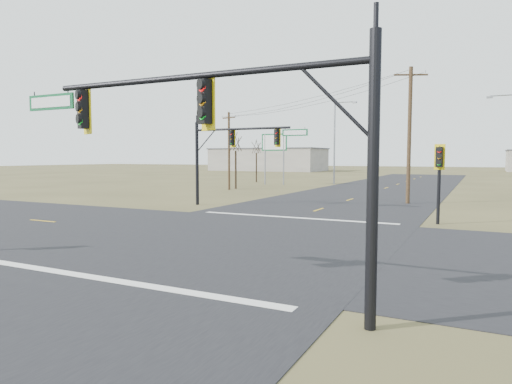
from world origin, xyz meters
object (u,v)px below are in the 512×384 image
utility_pole_far (229,149)px  pedestal_signal_ne (439,165)px  mast_arm_near (203,120)px  highway_sign (274,149)px  mast_arm_far (235,144)px  utility_pole_near (409,134)px  bare_tree_a (236,141)px  streetlight_c (336,138)px  bare_tree_b (256,146)px

utility_pole_far → pedestal_signal_ne: bearing=-37.3°
mast_arm_near → highway_sign: (-17.81, 43.89, 0.10)m
mast_arm_far → utility_pole_far: bearing=145.2°
utility_pole_near → utility_pole_far: utility_pole_near is taller
bare_tree_a → utility_pole_near: bearing=-23.3°
streetlight_c → bare_tree_a: 15.50m
utility_pole_far → streetlight_c: (7.36, 15.30, 1.68)m
utility_pole_near → utility_pole_far: bearing=161.0°
mast_arm_near → bare_tree_b: bare_tree_b is taller
highway_sign → bare_tree_b: bearing=136.5°
utility_pole_far → bare_tree_a: utility_pole_far is taller
mast_arm_far → bare_tree_a: bare_tree_a is taller
utility_pole_near → streetlight_c: size_ratio=0.95×
mast_arm_near → utility_pole_near: bearing=112.6°
utility_pole_far → bare_tree_b: (-4.01, 14.73, 0.68)m
utility_pole_far → utility_pole_near: bearing=-19.0°
streetlight_c → highway_sign: bearing=-118.0°
streetlight_c → bare_tree_b: (-11.36, -0.57, -1.00)m
streetlight_c → bare_tree_b: 11.42m
mast_arm_far → pedestal_signal_ne: mast_arm_far is taller
mast_arm_near → streetlight_c: (-11.20, 48.91, 1.60)m
utility_pole_near → streetlight_c: streetlight_c is taller
utility_pole_far → bare_tree_a: (-0.15, 1.77, 0.89)m
pedestal_signal_ne → utility_pole_far: size_ratio=0.51×
mast_arm_near → utility_pole_far: size_ratio=1.23×
pedestal_signal_ne → bare_tree_b: bearing=140.5°
mast_arm_near → streetlight_c: 50.21m
pedestal_signal_ne → utility_pole_near: (-3.01, 10.49, 2.19)m
mast_arm_far → utility_pole_near: utility_pole_near is taller
utility_pole_near → bare_tree_a: bearing=156.7°
mast_arm_far → streetlight_c: streetlight_c is taller
mast_arm_near → mast_arm_far: 21.49m
utility_pole_far → mast_arm_near: bearing=-61.1°
highway_sign → bare_tree_b: 6.53m
mast_arm_near → mast_arm_far: bearing=141.7°
mast_arm_near → mast_arm_far: (-9.75, 19.15, -0.01)m
highway_sign → bare_tree_a: bearing=-96.5°
utility_pole_far → bare_tree_b: bearing=105.2°
streetlight_c → bare_tree_b: streetlight_c is taller
utility_pole_far → highway_sign: size_ratio=1.29×
bare_tree_a → bare_tree_b: (-3.85, 12.96, -0.21)m
bare_tree_b → mast_arm_near: bearing=-65.0°
pedestal_signal_ne → utility_pole_near: bearing=116.7°
pedestal_signal_ne → streetlight_c: (-15.22, 32.52, 2.93)m
bare_tree_a → mast_arm_near: bearing=-62.1°
mast_arm_near → mast_arm_far: size_ratio=1.17×
utility_pole_near → utility_pole_far: 20.71m
utility_pole_far → bare_tree_a: size_ratio=1.25×
streetlight_c → bare_tree_a: (-7.51, -13.54, -0.79)m
utility_pole_near → highway_sign: 25.37m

